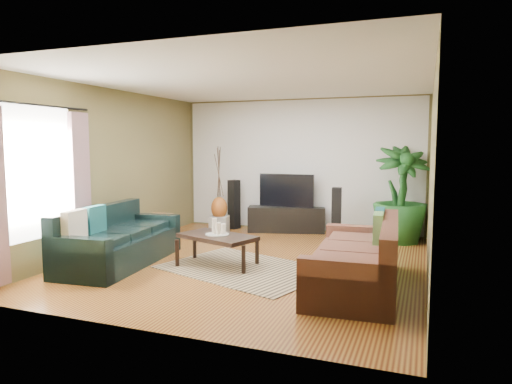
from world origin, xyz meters
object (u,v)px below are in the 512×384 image
at_px(speaker_left, 234,204).
at_px(pedestal, 219,225).
at_px(tv_stand, 286,219).
at_px(vase, 219,208).
at_px(television, 286,190).
at_px(coffee_table, 217,250).
at_px(potted_plant, 401,194).
at_px(sofa_left, 120,236).
at_px(speaker_right, 336,213).
at_px(side_table, 158,227).
at_px(sofa_right, 355,254).

relative_size(speaker_left, pedestal, 2.92).
xyz_separation_m(tv_stand, vase, (-1.20, -0.65, 0.26)).
xyz_separation_m(television, pedestal, (-1.20, -0.65, -0.67)).
bearing_deg(coffee_table, pedestal, 133.26).
xyz_separation_m(television, potted_plant, (2.22, -0.22, 0.03)).
distance_m(sofa_left, speaker_right, 3.95).
xyz_separation_m(sofa_left, speaker_left, (0.46, 3.22, 0.09)).
bearing_deg(pedestal, coffee_table, -65.56).
height_order(coffee_table, potted_plant, potted_plant).
bearing_deg(pedestal, sofa_left, -98.56).
bearing_deg(vase, pedestal, 0.00).
xyz_separation_m(coffee_table, speaker_left, (-0.95, 2.82, 0.29)).
relative_size(television, pedestal, 3.21).
bearing_deg(tv_stand, coffee_table, -109.14).
relative_size(sofa_left, television, 1.93).
xyz_separation_m(coffee_table, side_table, (-1.84, 1.30, 0.01)).
height_order(speaker_left, side_table, speaker_left).
distance_m(sofa_left, coffee_table, 1.47).
bearing_deg(television, potted_plant, -5.77).
relative_size(sofa_left, speaker_right, 2.24).
bearing_deg(speaker_left, sofa_left, -79.05).
height_order(sofa_right, vase, sofa_right).
distance_m(sofa_left, pedestal, 2.66).
distance_m(potted_plant, pedestal, 3.52).
height_order(coffee_table, side_table, side_table).
distance_m(sofa_right, potted_plant, 3.02).
relative_size(potted_plant, pedestal, 4.98).
relative_size(television, potted_plant, 0.64).
relative_size(sofa_left, side_table, 4.58).
bearing_deg(tv_stand, pedestal, -166.84).
bearing_deg(potted_plant, speaker_left, 176.96).
bearing_deg(speaker_right, tv_stand, 154.26).
distance_m(tv_stand, vase, 1.39).
bearing_deg(pedestal, vase, 0.00).
bearing_deg(sofa_left, tv_stand, -31.21).
bearing_deg(potted_plant, side_table, -162.43).
distance_m(potted_plant, side_table, 4.51).
height_order(speaker_left, potted_plant, potted_plant).
relative_size(potted_plant, vase, 3.89).
relative_size(speaker_right, pedestal, 2.77).
height_order(sofa_right, side_table, sofa_right).
bearing_deg(coffee_table, sofa_right, 9.88).
xyz_separation_m(speaker_left, side_table, (-0.90, -1.53, -0.28)).
bearing_deg(side_table, pedestal, 47.85).
distance_m(sofa_right, television, 3.71).
height_order(tv_stand, speaker_right, speaker_right).
bearing_deg(pedestal, television, 28.47).
height_order(sofa_left, pedestal, sofa_left).
bearing_deg(sofa_right, speaker_right, -168.22).
relative_size(tv_stand, television, 1.36).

